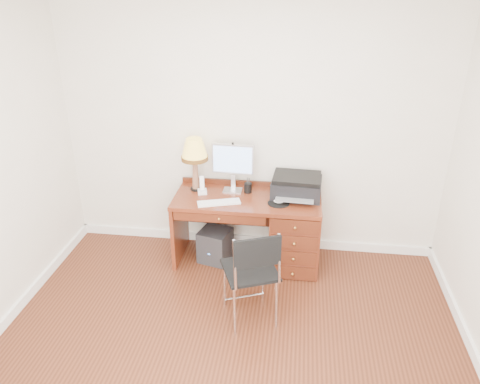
# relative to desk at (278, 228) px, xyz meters

# --- Properties ---
(ground) EXTENTS (4.00, 4.00, 0.00)m
(ground) POSITION_rel_desk_xyz_m (-0.32, -1.40, -0.41)
(ground) COLOR #3D1A0D
(ground) RESTS_ON ground
(room_shell) EXTENTS (4.00, 4.00, 4.00)m
(room_shell) POSITION_rel_desk_xyz_m (-0.32, -0.77, -0.36)
(room_shell) COLOR silver
(room_shell) RESTS_ON ground
(desk) EXTENTS (1.50, 0.67, 0.75)m
(desk) POSITION_rel_desk_xyz_m (0.00, 0.00, 0.00)
(desk) COLOR maroon
(desk) RESTS_ON ground
(monitor) EXTENTS (0.44, 0.15, 0.51)m
(monitor) POSITION_rel_desk_xyz_m (-0.50, 0.16, 0.66)
(monitor) COLOR silver
(monitor) RESTS_ON desk
(keyboard) EXTENTS (0.44, 0.25, 0.02)m
(keyboard) POSITION_rel_desk_xyz_m (-0.59, -0.17, 0.35)
(keyboard) COLOR white
(keyboard) RESTS_ON desk
(mouse_pad) EXTENTS (0.22, 0.22, 0.04)m
(mouse_pad) POSITION_rel_desk_xyz_m (0.00, -0.10, 0.35)
(mouse_pad) COLOR black
(mouse_pad) RESTS_ON desk
(printer) EXTENTS (0.52, 0.41, 0.22)m
(printer) POSITION_rel_desk_xyz_m (0.17, 0.11, 0.45)
(printer) COLOR black
(printer) RESTS_ON desk
(leg_lamp) EXTENTS (0.28, 0.28, 0.57)m
(leg_lamp) POSITION_rel_desk_xyz_m (-0.88, 0.12, 0.75)
(leg_lamp) COLOR black
(leg_lamp) RESTS_ON desk
(phone) EXTENTS (0.11, 0.11, 0.19)m
(phone) POSITION_rel_desk_xyz_m (-0.80, 0.03, 0.39)
(phone) COLOR white
(phone) RESTS_ON desk
(pen_cup) EXTENTS (0.08, 0.08, 0.10)m
(pen_cup) POSITION_rel_desk_xyz_m (-0.33, 0.12, 0.39)
(pen_cup) COLOR black
(pen_cup) RESTS_ON desk
(chair) EXTENTS (0.57, 0.58, 0.93)m
(chair) POSITION_rel_desk_xyz_m (-0.19, -0.98, 0.15)
(chair) COLOR black
(chair) RESTS_ON ground
(equipment_box) EXTENTS (0.38, 0.38, 0.36)m
(equipment_box) POSITION_rel_desk_xyz_m (-0.66, -0.04, -0.24)
(equipment_box) COLOR black
(equipment_box) RESTS_ON ground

